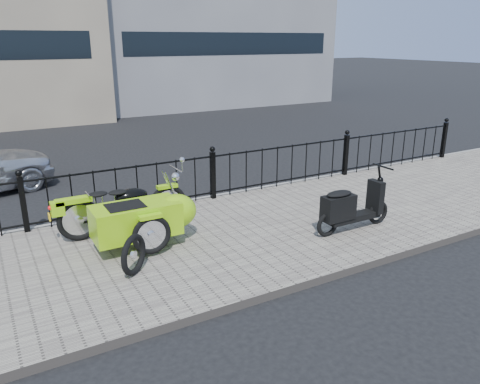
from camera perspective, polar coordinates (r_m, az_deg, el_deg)
ground at (r=8.51m, az=0.67°, el=-3.96°), size 120.00×120.00×0.00m
sidewalk at (r=8.09m, az=2.46°, el=-4.72°), size 30.00×3.80×0.12m
curb at (r=9.68m, az=-3.64°, el=-0.84°), size 30.00×0.10×0.12m
iron_fence at (r=9.40m, az=-3.33°, el=1.96°), size 14.11×0.11×1.08m
motorcycle_sidecar at (r=7.45m, az=-11.58°, el=-2.72°), size 2.28×1.48×0.98m
scooter at (r=7.98m, az=13.23°, el=-1.92°), size 1.55×0.45×1.05m
spare_tire at (r=6.58m, az=-12.84°, el=-7.46°), size 0.48×0.45×0.58m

